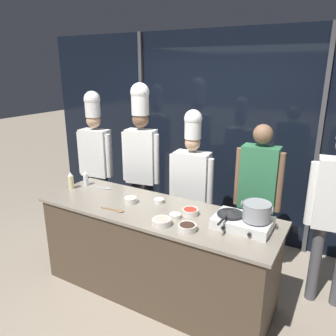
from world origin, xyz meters
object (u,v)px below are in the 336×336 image
object	(u,v)px
prep_bowl_noodles	(175,216)
chef_sous	(141,150)
portable_stove	(243,222)
chef_line	(192,177)
stock_pot	(257,211)
prep_bowl_garlic	(159,200)
prep_bowl_soy_glaze	(187,227)
chef_head	(95,150)
squeeze_bottle_clear	(86,178)
squeeze_bottle_oil	(71,181)
serving_spoon_solid	(117,210)
prep_bowl_shrimp	(162,221)
serving_spoon_slotted	(106,188)
person_guest	(258,187)
prep_bowl_chili_flakes	(190,211)
prep_bowl_chicken	(131,200)
frying_pan	(230,212)

from	to	relation	value
prep_bowl_noodles	chef_sous	distance (m)	1.32
portable_stove	chef_line	bearing A→B (deg)	139.65
stock_pot	prep_bowl_garlic	bearing A→B (deg)	174.66
prep_bowl_noodles	chef_sous	world-z (taller)	chef_sous
prep_bowl_soy_glaze	chef_head	world-z (taller)	chef_head
squeeze_bottle_clear	squeeze_bottle_oil	world-z (taller)	squeeze_bottle_oil
prep_bowl_noodles	serving_spoon_solid	bearing A→B (deg)	-165.23
prep_bowl_garlic	prep_bowl_soy_glaze	bearing A→B (deg)	-36.66
squeeze_bottle_clear	chef_line	world-z (taller)	chef_line
prep_bowl_shrimp	serving_spoon_slotted	xyz separation A→B (m)	(-1.00, 0.44, -0.03)
prep_bowl_shrimp	serving_spoon_solid	xyz separation A→B (m)	(-0.52, 0.03, -0.03)
prep_bowl_soy_glaze	chef_line	size ratio (longest dim) A/B	0.09
squeeze_bottle_oil	chef_line	distance (m)	1.36
prep_bowl_garlic	prep_bowl_noodles	world-z (taller)	same
stock_pot	prep_bowl_noodles	bearing A→B (deg)	-169.33
person_guest	chef_sous	bearing A→B (deg)	-3.03
portable_stove	squeeze_bottle_clear	size ratio (longest dim) A/B	2.69
person_guest	prep_bowl_shrimp	bearing A→B (deg)	59.23
portable_stove	chef_sous	distance (m)	1.73
squeeze_bottle_clear	squeeze_bottle_oil	bearing A→B (deg)	-113.27
stock_pot	serving_spoon_solid	bearing A→B (deg)	-167.50
serving_spoon_solid	squeeze_bottle_oil	bearing A→B (deg)	165.19
serving_spoon_solid	chef_sous	bearing A→B (deg)	111.89
squeeze_bottle_oil	chef_head	bearing A→B (deg)	113.79
stock_pot	squeeze_bottle_clear	bearing A→B (deg)	177.16
prep_bowl_noodles	prep_bowl_soy_glaze	bearing A→B (deg)	-37.70
squeeze_bottle_oil	prep_bowl_soy_glaze	bearing A→B (deg)	-8.23
squeeze_bottle_oil	prep_bowl_shrimp	distance (m)	1.36
chef_line	person_guest	world-z (taller)	chef_line
prep_bowl_chili_flakes	chef_head	size ratio (longest dim) A/B	0.08
prep_bowl_soy_glaze	chef_head	xyz separation A→B (m)	(-1.93, 1.03, 0.19)
prep_bowl_noodles	prep_bowl_shrimp	size ratio (longest dim) A/B	0.65
squeeze_bottle_oil	chef_line	size ratio (longest dim) A/B	0.11
prep_bowl_chicken	frying_pan	bearing A→B (deg)	2.68
chef_sous	person_guest	world-z (taller)	chef_sous
chef_head	chef_line	xyz separation A→B (m)	(1.48, -0.04, -0.11)
prep_bowl_chili_flakes	person_guest	distance (m)	0.83
prep_bowl_garlic	prep_bowl_chicken	bearing A→B (deg)	-148.77
prep_bowl_garlic	prep_bowl_chili_flakes	size ratio (longest dim) A/B	0.68
chef_head	person_guest	distance (m)	2.25
prep_bowl_chicken	prep_bowl_garlic	bearing A→B (deg)	31.23
serving_spoon_solid	chef_sous	xyz separation A→B (m)	(-0.41, 1.01, 0.32)
serving_spoon_slotted	chef_head	distance (m)	0.95
prep_bowl_noodles	chef_sous	bearing A→B (deg)	137.91
chef_sous	prep_bowl_shrimp	bearing A→B (deg)	120.84
prep_bowl_noodles	person_guest	size ratio (longest dim) A/B	0.06
person_guest	prep_bowl_chicken	bearing A→B (deg)	33.27
squeeze_bottle_clear	chef_sous	size ratio (longest dim) A/B	0.09
prep_bowl_soy_glaze	prep_bowl_noodles	world-z (taller)	prep_bowl_soy_glaze
portable_stove	chef_head	world-z (taller)	chef_head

